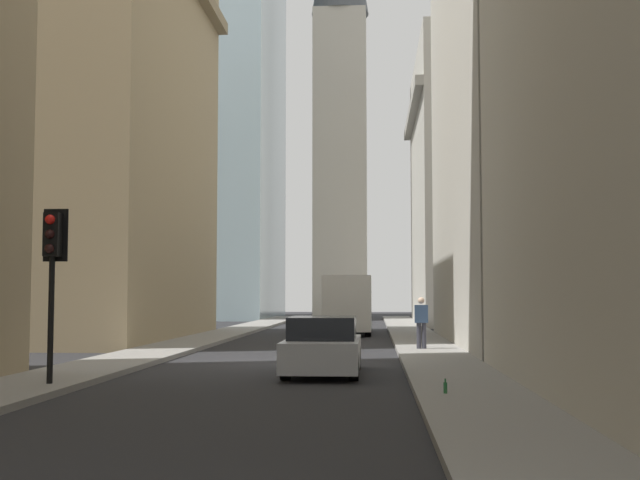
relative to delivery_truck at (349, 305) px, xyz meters
name	(u,v)px	position (x,y,z in m)	size (l,w,h in m)	color
ground_plane	(282,363)	(-16.77, 1.40, -1.46)	(135.00, 135.00, 0.00)	#262628
sidewalk_right	(128,359)	(-16.77, 5.90, -1.39)	(90.00, 2.20, 0.14)	gray
sidewalk_left	(440,361)	(-16.77, -3.10, -1.39)	(90.00, 2.20, 0.14)	gray
building_left_far	(491,189)	(14.77, -9.19, 7.61)	(16.95, 10.50, 18.13)	#B7B2A5
building_right_midfar	(72,113)	(-5.72, 11.99, 8.48)	(15.37, 10.50, 19.85)	#9E8966
church_spire	(340,66)	(22.96, 1.32, 18.62)	(4.54, 4.54, 38.42)	#B7B2A5
delivery_truck	(349,305)	(0.00, 0.00, 0.00)	(6.46, 2.25, 2.84)	silver
sedan_silver	(323,347)	(-20.22, 0.00, -0.80)	(4.30, 1.78, 1.42)	#B7BABF
traffic_light_foreground	(52,254)	(-23.78, 5.38, 1.32)	(0.43, 0.52, 3.60)	black
pedestrian	(421,321)	(-12.57, -2.84, -0.38)	(0.26, 0.44, 1.72)	#33333D
discarded_bottle	(445,387)	(-24.90, -2.54, -1.21)	(0.07, 0.07, 0.27)	#236033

